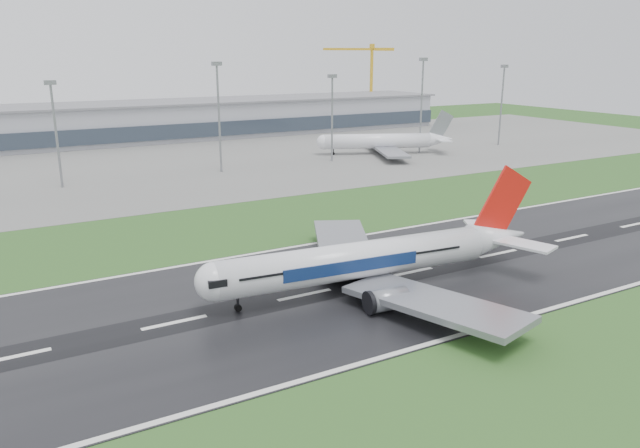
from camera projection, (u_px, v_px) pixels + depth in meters
ground at (498, 254)px, 109.79m from camera, size 520.00×520.00×0.00m
runway at (498, 254)px, 109.77m from camera, size 400.00×45.00×0.10m
apron at (241, 156)px, 214.74m from camera, size 400.00×130.00×0.08m
terminal at (189, 120)px, 263.09m from camera, size 240.00×36.00×15.00m
main_airliner at (379, 236)px, 91.69m from camera, size 61.76×59.32×16.80m
parked_airliner at (383, 133)px, 217.87m from camera, size 65.53×63.61×15.01m
tower_crane at (371, 83)px, 321.96m from camera, size 40.97×7.02×40.76m
floodmast_1 at (57, 137)px, 160.74m from camera, size 0.64×0.64×27.49m
floodmast_2 at (219, 120)px, 181.68m from camera, size 0.64×0.64×31.94m
floodmast_3 at (332, 120)px, 200.88m from camera, size 0.64×0.64×27.70m
floodmast_4 at (421, 108)px, 217.80m from camera, size 0.64×0.64×32.87m
floodmast_5 at (501, 107)px, 236.92m from camera, size 0.64×0.64×30.13m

